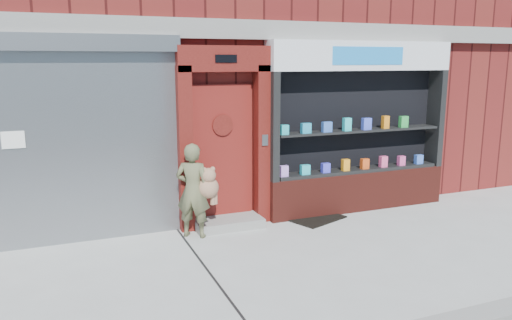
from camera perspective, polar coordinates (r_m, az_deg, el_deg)
ground at (r=7.05m, az=7.29°, el=-11.07°), size 80.00×80.00×0.00m
building at (r=12.17m, az=-6.74°, el=17.52°), size 12.00×8.16×8.00m
shutter_bay at (r=7.66m, az=-20.09°, el=3.46°), size 3.10×0.30×3.04m
red_door_bay at (r=8.02m, az=-3.67°, el=2.57°), size 1.52×0.58×2.90m
pharmacy_bay at (r=9.08m, az=11.58°, el=2.86°), size 3.50×0.41×3.00m
woman at (r=7.65m, az=-6.92°, el=-3.39°), size 0.72×0.59×1.46m
doormat at (r=8.68m, az=6.90°, el=-6.62°), size 1.08×0.92×0.02m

